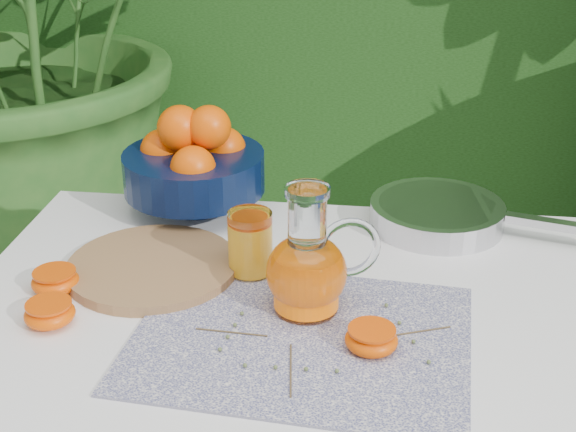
# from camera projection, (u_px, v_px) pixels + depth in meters

# --- Properties ---
(potted_plant_left) EXTENTS (2.34, 2.34, 1.79)m
(potted_plant_left) POSITION_uv_depth(u_px,v_px,m) (18.00, 15.00, 2.45)
(potted_plant_left) COLOR #2A6020
(potted_plant_left) RESTS_ON ground
(white_table) EXTENTS (1.00, 0.70, 0.75)m
(white_table) POSITION_uv_depth(u_px,v_px,m) (286.00, 342.00, 1.27)
(white_table) COLOR white
(white_table) RESTS_ON ground
(placemat) EXTENTS (0.50, 0.40, 0.00)m
(placemat) POSITION_uv_depth(u_px,v_px,m) (301.00, 337.00, 1.13)
(placemat) COLOR #0D134D
(placemat) RESTS_ON white_table
(cutting_board) EXTENTS (0.32, 0.32, 0.02)m
(cutting_board) POSITION_uv_depth(u_px,v_px,m) (153.00, 267.00, 1.30)
(cutting_board) COLOR #916641
(cutting_board) RESTS_ON white_table
(fruit_bowl) EXTENTS (0.31, 0.31, 0.21)m
(fruit_bowl) POSITION_uv_depth(u_px,v_px,m) (194.00, 163.00, 1.48)
(fruit_bowl) COLOR black
(fruit_bowl) RESTS_ON white_table
(juice_pitcher) EXTENTS (0.18, 0.15, 0.20)m
(juice_pitcher) POSITION_uv_depth(u_px,v_px,m) (308.00, 269.00, 1.17)
(juice_pitcher) COLOR white
(juice_pitcher) RESTS_ON white_table
(juice_tumbler) EXTENTS (0.09, 0.09, 0.11)m
(juice_tumbler) POSITION_uv_depth(u_px,v_px,m) (250.00, 244.00, 1.28)
(juice_tumbler) COLOR white
(juice_tumbler) RESTS_ON white_table
(saute_pan) EXTENTS (0.44, 0.30, 0.05)m
(saute_pan) POSITION_uv_depth(u_px,v_px,m) (439.00, 213.00, 1.45)
(saute_pan) COLOR silver
(saute_pan) RESTS_ON white_table
(orange_halves) EXTENTS (0.57, 0.18, 0.04)m
(orange_halves) POSITION_uv_depth(u_px,v_px,m) (153.00, 310.00, 1.17)
(orange_halves) COLOR #FF6402
(orange_halves) RESTS_ON white_table
(thyme_sprigs) EXTENTS (0.36, 0.23, 0.01)m
(thyme_sprigs) POSITION_uv_depth(u_px,v_px,m) (314.00, 344.00, 1.11)
(thyme_sprigs) COLOR #4F3D24
(thyme_sprigs) RESTS_ON white_table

